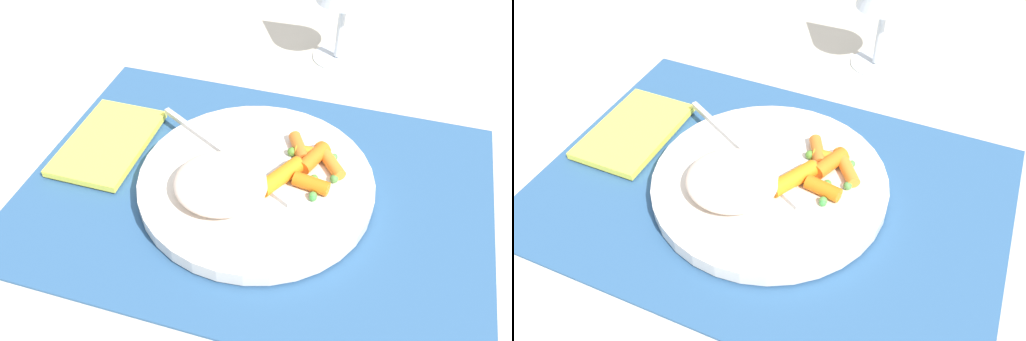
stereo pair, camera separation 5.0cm
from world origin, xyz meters
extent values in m
plane|color=beige|center=(0.00, 0.00, 0.00)|extent=(2.40, 2.40, 0.00)
cube|color=#2D5684|center=(0.00, 0.00, 0.00)|extent=(0.49, 0.36, 0.01)
cylinder|color=silver|center=(0.00, 0.00, 0.01)|extent=(0.25, 0.25, 0.02)
ellipsoid|color=beige|center=(-0.03, -0.03, 0.04)|extent=(0.10, 0.09, 0.03)
cylinder|color=orange|center=(0.03, 0.01, 0.03)|extent=(0.03, 0.04, 0.01)
cylinder|color=orange|center=(0.07, 0.04, 0.03)|extent=(0.04, 0.05, 0.01)
cylinder|color=orange|center=(0.05, 0.04, 0.03)|extent=(0.03, 0.05, 0.02)
cylinder|color=orange|center=(0.06, 0.00, 0.03)|extent=(0.04, 0.02, 0.02)
cylinder|color=orange|center=(0.05, 0.05, 0.03)|extent=(0.04, 0.01, 0.01)
cylinder|color=orange|center=(0.03, 0.05, 0.03)|extent=(0.03, 0.04, 0.01)
cylinder|color=orange|center=(0.03, 0.00, 0.03)|extent=(0.04, 0.06, 0.02)
sphere|color=green|center=(0.01, -0.01, 0.03)|extent=(0.01, 0.01, 0.01)
sphere|color=green|center=(0.07, 0.05, 0.03)|extent=(0.01, 0.01, 0.01)
sphere|color=green|center=(0.01, -0.02, 0.03)|extent=(0.01, 0.01, 0.01)
sphere|color=#58912F|center=(0.03, 0.04, 0.03)|extent=(0.01, 0.01, 0.01)
sphere|color=#539035|center=(0.06, 0.01, 0.03)|extent=(0.01, 0.01, 0.01)
sphere|color=green|center=(0.07, 0.00, 0.03)|extent=(0.01, 0.01, 0.01)
sphere|color=#57A731|center=(0.04, 0.02, 0.03)|extent=(0.01, 0.01, 0.01)
sphere|color=green|center=(0.06, -0.02, 0.03)|extent=(0.01, 0.01, 0.01)
sphere|color=#4A9B39|center=(0.04, 0.05, 0.03)|extent=(0.01, 0.01, 0.01)
sphere|color=#4F8E40|center=(0.08, 0.02, 0.03)|extent=(0.01, 0.01, 0.01)
sphere|color=#4F9942|center=(0.06, -0.01, 0.03)|extent=(0.01, 0.01, 0.01)
cube|color=silver|center=(0.03, -0.02, 0.03)|extent=(0.05, 0.04, 0.01)
cube|color=silver|center=(-0.06, 0.04, 0.03)|extent=(0.14, 0.09, 0.01)
cylinder|color=silver|center=(0.03, 0.29, 0.00)|extent=(0.07, 0.07, 0.00)
cylinder|color=silver|center=(0.03, 0.29, 0.05)|extent=(0.01, 0.01, 0.09)
cube|color=#EAE54C|center=(-0.19, 0.02, 0.01)|extent=(0.09, 0.14, 0.01)
camera|label=1|loc=(0.12, -0.38, 0.42)|focal=37.53mm
camera|label=2|loc=(0.16, -0.37, 0.42)|focal=37.53mm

